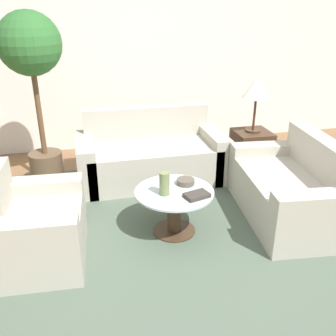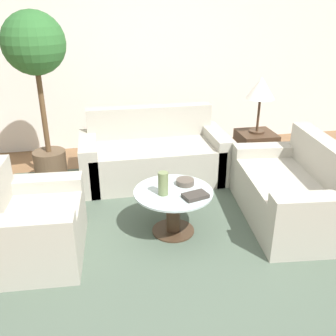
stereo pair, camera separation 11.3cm
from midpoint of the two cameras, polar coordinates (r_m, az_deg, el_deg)
name	(u,v)px [view 2 (the right image)]	position (r m, az deg, el deg)	size (l,w,h in m)	color
ground_plane	(189,269)	(3.16, 4.36, -15.16)	(14.00, 14.00, 0.00)	brown
wall_back	(138,56)	(5.52, -3.98, 16.63)	(10.00, 0.06, 2.60)	white
rug	(173,231)	(3.60, 1.70, -9.58)	(3.42, 3.35, 0.01)	#4C5B4C
sofa_main	(153,156)	(4.56, -1.54, 1.88)	(1.74, 0.83, 0.83)	#B2AD9E
armchair	(27,227)	(3.34, -19.71, -8.47)	(0.82, 0.95, 0.80)	#B2AD9E
loveseat	(295,193)	(3.89, 19.54, -3.62)	(0.93, 1.46, 0.82)	#B2AD9E
coffee_table	(173,206)	(3.45, 1.76, -5.78)	(0.72, 0.72, 0.43)	#422D1E
side_table	(255,153)	(4.84, 13.72, 2.30)	(0.44, 0.44, 0.53)	#422D1E
table_lamp	(261,89)	(4.62, 14.68, 11.50)	(0.34, 0.34, 0.67)	#422D1E
potted_plant	(37,65)	(4.39, -18.65, 14.66)	(0.67, 0.67, 1.94)	brown
vase	(163,184)	(3.28, 0.25, -2.39)	(0.09, 0.09, 0.21)	#6B7A4C
bowl	(185,182)	(3.50, 3.56, -2.14)	(0.17, 0.17, 0.05)	brown
book_stack	(195,196)	(3.27, 5.18, -4.24)	(0.24, 0.19, 0.04)	#38332D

